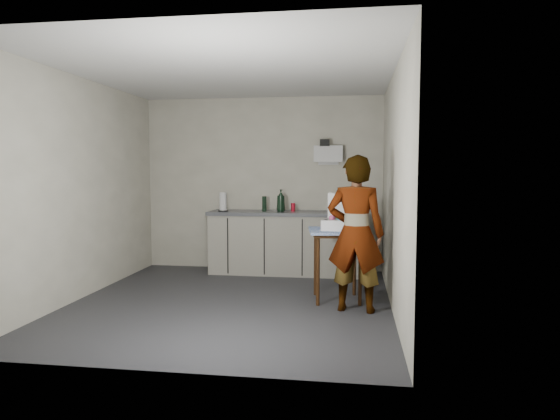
# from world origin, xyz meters

# --- Properties ---
(ground) EXTENTS (4.00, 4.00, 0.00)m
(ground) POSITION_xyz_m (0.00, 0.00, 0.00)
(ground) COLOR #29292E
(ground) RESTS_ON ground
(wall_back) EXTENTS (3.60, 0.02, 2.60)m
(wall_back) POSITION_xyz_m (0.00, 1.99, 1.30)
(wall_back) COLOR beige
(wall_back) RESTS_ON ground
(wall_right) EXTENTS (0.02, 4.00, 2.60)m
(wall_right) POSITION_xyz_m (1.79, 0.00, 1.30)
(wall_right) COLOR beige
(wall_right) RESTS_ON ground
(wall_left) EXTENTS (0.02, 4.00, 2.60)m
(wall_left) POSITION_xyz_m (-1.79, 0.00, 1.30)
(wall_left) COLOR beige
(wall_left) RESTS_ON ground
(ceiling) EXTENTS (3.60, 4.00, 0.01)m
(ceiling) POSITION_xyz_m (0.00, 0.00, 2.60)
(ceiling) COLOR white
(ceiling) RESTS_ON wall_back
(kitchen_counter) EXTENTS (2.24, 0.62, 0.91)m
(kitchen_counter) POSITION_xyz_m (0.40, 1.70, 0.43)
(kitchen_counter) COLOR black
(kitchen_counter) RESTS_ON ground
(wall_shelf) EXTENTS (0.42, 0.18, 0.37)m
(wall_shelf) POSITION_xyz_m (1.00, 1.92, 1.75)
(wall_shelf) COLOR white
(wall_shelf) RESTS_ON ground
(side_table) EXTENTS (0.72, 0.72, 0.83)m
(side_table) POSITION_xyz_m (1.19, 0.28, 0.72)
(side_table) COLOR #39200D
(side_table) RESTS_ON ground
(standing_man) EXTENTS (0.66, 0.47, 1.67)m
(standing_man) POSITION_xyz_m (1.40, -0.14, 0.84)
(standing_man) COLOR #B2A593
(standing_man) RESTS_ON ground
(soap_bottle) EXTENTS (0.17, 0.17, 0.32)m
(soap_bottle) POSITION_xyz_m (0.33, 1.68, 1.07)
(soap_bottle) COLOR black
(soap_bottle) RESTS_ON kitchen_counter
(soda_can) EXTENTS (0.06, 0.06, 0.12)m
(soda_can) POSITION_xyz_m (0.50, 1.75, 0.97)
(soda_can) COLOR red
(soda_can) RESTS_ON kitchen_counter
(dark_bottle) EXTENTS (0.06, 0.06, 0.22)m
(dark_bottle) POSITION_xyz_m (0.08, 1.68, 1.02)
(dark_bottle) COLOR black
(dark_bottle) RESTS_ON kitchen_counter
(paper_towel) EXTENTS (0.16, 0.16, 0.28)m
(paper_towel) POSITION_xyz_m (-0.52, 1.61, 1.04)
(paper_towel) COLOR black
(paper_towel) RESTS_ON kitchen_counter
(dish_rack) EXTENTS (0.40, 0.30, 0.28)m
(dish_rack) POSITION_xyz_m (1.21, 1.68, 0.97)
(dish_rack) COLOR silver
(dish_rack) RESTS_ON kitchen_counter
(bakery_box) EXTENTS (0.35, 0.36, 0.41)m
(bakery_box) POSITION_xyz_m (1.19, 0.26, 0.92)
(bakery_box) COLOR white
(bakery_box) RESTS_ON side_table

